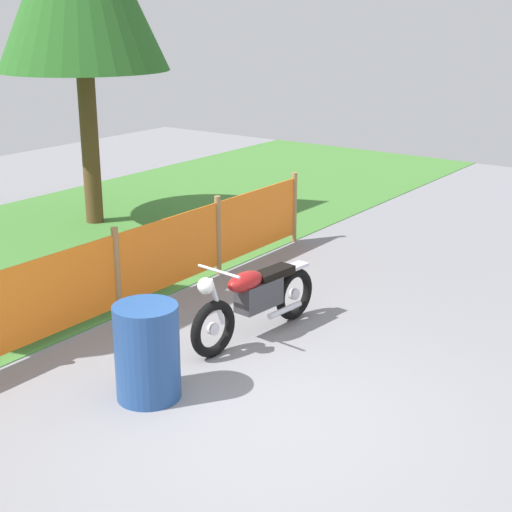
# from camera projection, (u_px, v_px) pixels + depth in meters

# --- Properties ---
(ground) EXTENTS (24.00, 24.00, 0.02)m
(ground) POSITION_uv_depth(u_px,v_px,m) (257.00, 418.00, 6.55)
(ground) COLOR gray
(barrier_fence) EXTENTS (9.11, 0.08, 1.05)m
(barrier_fence) POSITION_uv_depth(u_px,v_px,m) (53.00, 295.00, 7.82)
(barrier_fence) COLOR #997547
(barrier_fence) RESTS_ON ground
(motorcycle_lead) EXTENTS (1.88, 0.55, 0.89)m
(motorcycle_lead) POSITION_uv_depth(u_px,v_px,m) (255.00, 299.00, 8.01)
(motorcycle_lead) COLOR black
(motorcycle_lead) RESTS_ON ground
(oil_drum) EXTENTS (0.58, 0.58, 0.88)m
(oil_drum) POSITION_uv_depth(u_px,v_px,m) (147.00, 352.00, 6.76)
(oil_drum) COLOR navy
(oil_drum) RESTS_ON ground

